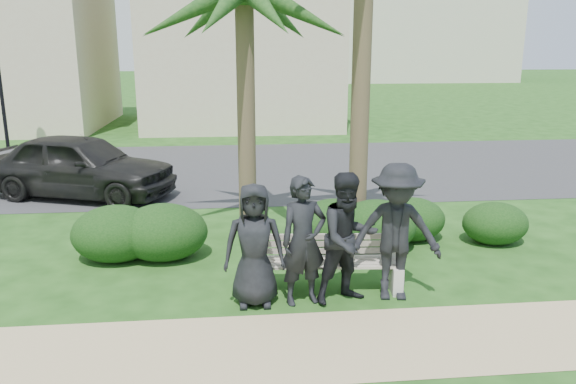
% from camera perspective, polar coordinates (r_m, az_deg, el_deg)
% --- Properties ---
extents(ground, '(160.00, 160.00, 0.00)m').
position_cam_1_polar(ground, '(8.34, 5.30, -8.90)').
color(ground, '#1A4012').
rests_on(ground, ground).
extents(footpath, '(30.00, 1.60, 0.01)m').
position_cam_1_polar(footpath, '(6.76, 8.31, -14.87)').
color(footpath, tan).
rests_on(footpath, ground).
extents(asphalt_street, '(160.00, 8.00, 0.01)m').
position_cam_1_polar(asphalt_street, '(15.92, -0.21, 2.47)').
color(asphalt_street, '#2D2D30').
rests_on(asphalt_street, ground).
extents(stucco_bldg_right, '(8.40, 8.40, 7.30)m').
position_cam_1_polar(stucco_bldg_right, '(25.51, -4.84, 15.19)').
color(stucco_bldg_right, beige).
rests_on(stucco_bldg_right, ground).
extents(park_bench, '(2.16, 0.66, 0.74)m').
position_cam_1_polar(park_bench, '(7.89, 3.68, -7.63)').
color(park_bench, '#A99D8E').
rests_on(park_bench, ground).
extents(man_a, '(0.81, 0.54, 1.64)m').
position_cam_1_polar(man_a, '(7.30, -3.44, -5.42)').
color(man_a, black).
rests_on(man_a, ground).
extents(man_b, '(0.71, 0.56, 1.72)m').
position_cam_1_polar(man_b, '(7.32, 1.57, -4.99)').
color(man_b, black).
rests_on(man_b, ground).
extents(man_c, '(1.02, 0.91, 1.76)m').
position_cam_1_polar(man_c, '(7.40, 6.15, -4.70)').
color(man_c, black).
rests_on(man_c, ground).
extents(man_d, '(1.30, 0.87, 1.86)m').
position_cam_1_polar(man_d, '(7.56, 10.90, -4.04)').
color(man_d, black).
rests_on(man_d, ground).
extents(hedge_a, '(1.39, 1.15, 0.91)m').
position_cam_1_polar(hedge_a, '(9.36, -17.10, -3.89)').
color(hedge_a, black).
rests_on(hedge_a, ground).
extents(hedge_b, '(1.42, 1.17, 0.92)m').
position_cam_1_polar(hedge_b, '(9.21, -12.56, -3.84)').
color(hedge_b, black).
rests_on(hedge_b, ground).
extents(hedge_c, '(1.37, 1.13, 0.89)m').
position_cam_1_polar(hedge_c, '(9.40, 4.79, -3.25)').
color(hedge_c, black).
rests_on(hedge_c, ground).
extents(hedge_d, '(1.35, 1.11, 0.88)m').
position_cam_1_polar(hedge_d, '(9.48, 8.96, -3.27)').
color(hedge_d, black).
rests_on(hedge_d, ground).
extents(hedge_e, '(1.18, 0.98, 0.77)m').
position_cam_1_polar(hedge_e, '(10.14, 12.45, -2.59)').
color(hedge_e, black).
rests_on(hedge_e, ground).
extents(hedge_f, '(1.13, 0.94, 0.74)m').
position_cam_1_polar(hedge_f, '(10.37, 20.31, -2.88)').
color(hedge_f, black).
rests_on(hedge_f, ground).
extents(car_a, '(4.60, 3.10, 1.46)m').
position_cam_1_polar(car_a, '(13.47, -20.36, 2.52)').
color(car_a, black).
rests_on(car_a, ground).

